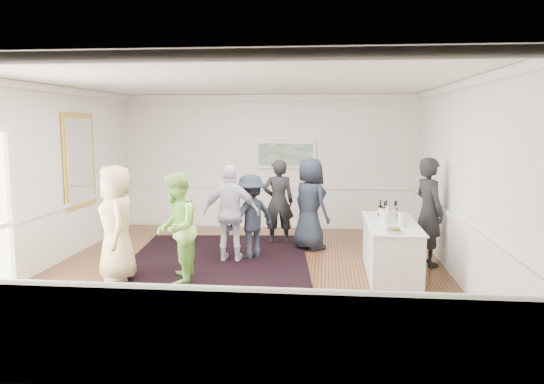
# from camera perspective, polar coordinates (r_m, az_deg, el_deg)

# --- Properties ---
(floor) EXTENTS (8.00, 8.00, 0.00)m
(floor) POSITION_cam_1_polar(r_m,az_deg,el_deg) (9.12, -3.03, -8.71)
(floor) COLOR brown
(floor) RESTS_ON ground
(ceiling) EXTENTS (7.00, 8.00, 0.02)m
(ceiling) POSITION_cam_1_polar(r_m,az_deg,el_deg) (8.78, -3.18, 11.78)
(ceiling) COLOR white
(ceiling) RESTS_ON wall_back
(wall_left) EXTENTS (0.02, 8.00, 3.20)m
(wall_left) POSITION_cam_1_polar(r_m,az_deg,el_deg) (9.97, -23.41, 1.45)
(wall_left) COLOR white
(wall_left) RESTS_ON floor
(wall_right) EXTENTS (0.02, 8.00, 3.20)m
(wall_right) POSITION_cam_1_polar(r_m,az_deg,el_deg) (8.96, 19.61, 1.02)
(wall_right) COLOR white
(wall_right) RESTS_ON floor
(wall_back) EXTENTS (7.00, 0.02, 3.20)m
(wall_back) POSITION_cam_1_polar(r_m,az_deg,el_deg) (12.76, -0.31, 3.28)
(wall_back) COLOR white
(wall_back) RESTS_ON floor
(wall_front) EXTENTS (7.00, 0.02, 3.20)m
(wall_front) POSITION_cam_1_polar(r_m,az_deg,el_deg) (4.94, -10.33, -3.70)
(wall_front) COLOR white
(wall_front) RESTS_ON floor
(wainscoting) EXTENTS (7.00, 8.00, 1.00)m
(wainscoting) POSITION_cam_1_polar(r_m,az_deg,el_deg) (8.99, -3.05, -5.65)
(wainscoting) COLOR white
(wainscoting) RESTS_ON floor
(mirror) EXTENTS (0.05, 1.25, 1.85)m
(mirror) POSITION_cam_1_polar(r_m,az_deg,el_deg) (11.08, -19.97, 3.21)
(mirror) COLOR #F2C047
(mirror) RESTS_ON wall_left
(landscape_painting) EXTENTS (1.44, 0.06, 0.66)m
(landscape_painting) POSITION_cam_1_polar(r_m,az_deg,el_deg) (12.65, 1.47, 4.06)
(landscape_painting) COLOR white
(landscape_painting) RESTS_ON wall_back
(area_rug) EXTENTS (3.66, 4.59, 0.02)m
(area_rug) POSITION_cam_1_polar(r_m,az_deg,el_deg) (9.92, -5.81, -7.33)
(area_rug) COLOR black
(area_rug) RESTS_ON floor
(serving_table) EXTENTS (0.83, 2.19, 0.89)m
(serving_table) POSITION_cam_1_polar(r_m,az_deg,el_deg) (9.16, 12.64, -5.91)
(serving_table) COLOR silver
(serving_table) RESTS_ON floor
(bartender) EXTENTS (0.70, 0.83, 1.93)m
(bartender) POSITION_cam_1_polar(r_m,az_deg,el_deg) (9.84, 16.53, -2.03)
(bartender) COLOR black
(bartender) RESTS_ON floor
(guest_tan) EXTENTS (0.97, 1.09, 1.87)m
(guest_tan) POSITION_cam_1_polar(r_m,az_deg,el_deg) (8.90, -16.40, -3.22)
(guest_tan) COLOR tan
(guest_tan) RESTS_ON floor
(guest_green) EXTENTS (0.77, 0.93, 1.77)m
(guest_green) POSITION_cam_1_polar(r_m,az_deg,el_deg) (8.52, -10.27, -3.86)
(guest_green) COLOR #88D655
(guest_green) RESTS_ON floor
(guest_lilac) EXTENTS (1.05, 0.45, 1.78)m
(guest_lilac) POSITION_cam_1_polar(r_m,az_deg,el_deg) (9.73, -4.41, -2.29)
(guest_lilac) COLOR silver
(guest_lilac) RESTS_ON floor
(guest_dark_a) EXTENTS (1.14, 1.14, 1.58)m
(guest_dark_a) POSITION_cam_1_polar(r_m,az_deg,el_deg) (9.93, -2.31, -2.65)
(guest_dark_a) COLOR #1E2332
(guest_dark_a) RESTS_ON floor
(guest_dark_b) EXTENTS (0.71, 0.53, 1.78)m
(guest_dark_b) POSITION_cam_1_polar(r_m,az_deg,el_deg) (11.08, 0.69, -1.06)
(guest_dark_b) COLOR black
(guest_dark_b) RESTS_ON floor
(guest_navy) EXTENTS (1.04, 1.06, 1.84)m
(guest_navy) POSITION_cam_1_polar(r_m,az_deg,el_deg) (10.64, 4.13, -1.28)
(guest_navy) COLOR #1E2332
(guest_navy) RESTS_ON floor
(wine_bottles) EXTENTS (0.35, 0.23, 0.31)m
(wine_bottles) POSITION_cam_1_polar(r_m,az_deg,el_deg) (9.53, 12.40, -1.74)
(wine_bottles) COLOR black
(wine_bottles) RESTS_ON serving_table
(juice_pitchers) EXTENTS (0.38, 0.42, 0.24)m
(juice_pitchers) POSITION_cam_1_polar(r_m,az_deg,el_deg) (8.87, 12.56, -2.66)
(juice_pitchers) COLOR #71A63B
(juice_pitchers) RESTS_ON serving_table
(ice_bucket) EXTENTS (0.26, 0.26, 0.25)m
(ice_bucket) POSITION_cam_1_polar(r_m,az_deg,el_deg) (9.26, 12.65, -2.27)
(ice_bucket) COLOR silver
(ice_bucket) RESTS_ON serving_table
(nut_bowl) EXTENTS (0.24, 0.24, 0.07)m
(nut_bowl) POSITION_cam_1_polar(r_m,az_deg,el_deg) (8.22, 12.96, -4.07)
(nut_bowl) COLOR white
(nut_bowl) RESTS_ON serving_table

